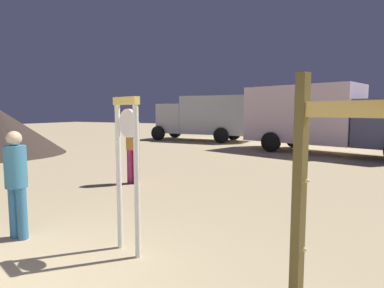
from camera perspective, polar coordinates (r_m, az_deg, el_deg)
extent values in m
cylinder|color=white|center=(4.44, -12.85, -5.87)|extent=(0.07, 0.07, 1.94)
cylinder|color=white|center=(4.11, -9.77, -6.77)|extent=(0.07, 0.07, 1.94)
cube|color=#FFDE62|center=(4.18, -11.65, 7.52)|extent=(0.49, 0.23, 0.10)
cylinder|color=white|center=(4.20, -11.23, 3.64)|extent=(0.36, 0.16, 0.37)
cube|color=black|center=(4.21, -10.95, 3.66)|extent=(0.04, 0.02, 0.09)
cube|color=black|center=(4.21, -10.95, 3.66)|extent=(0.14, 0.06, 0.06)
cube|color=brown|center=(3.25, 18.50, -7.90)|extent=(0.13, 0.13, 2.22)
cube|color=#FFD669|center=(2.96, 25.54, 5.60)|extent=(0.66, 0.35, 0.14)
sphere|color=#F7E995|center=(3.38, 19.37, -17.28)|extent=(0.04, 0.04, 0.04)
sphere|color=#F0E88B|center=(3.18, 19.78, -6.18)|extent=(0.04, 0.04, 0.04)
sphere|color=#F2E58F|center=(3.12, 20.20, 5.88)|extent=(0.04, 0.04, 0.04)
cylinder|color=teal|center=(5.48, -29.00, -10.56)|extent=(0.14, 0.14, 0.77)
cylinder|color=teal|center=(5.37, -27.94, -10.84)|extent=(0.14, 0.14, 0.77)
cylinder|color=teal|center=(5.28, -28.84, -3.53)|extent=(0.30, 0.30, 0.61)
sphere|color=#D9BA8D|center=(5.24, -29.06, 0.89)|extent=(0.21, 0.21, 0.21)
cylinder|color=#B72F6D|center=(8.47, -10.91, -3.90)|extent=(0.17, 0.17, 0.89)
cylinder|color=#B72F6D|center=(8.40, -9.84, -3.97)|extent=(0.17, 0.17, 0.89)
cylinder|color=gold|center=(8.34, -10.48, 1.44)|extent=(0.35, 0.35, 0.70)
sphere|color=tan|center=(8.32, -10.54, 4.69)|extent=(0.24, 0.24, 0.24)
cube|color=silver|center=(15.73, 18.91, 5.04)|extent=(5.35, 3.70, 2.55)
cylinder|color=black|center=(15.16, 13.82, 0.34)|extent=(0.93, 0.51, 0.90)
cylinder|color=black|center=(17.23, 17.79, 0.87)|extent=(0.93, 0.51, 0.90)
cube|color=silver|center=(20.09, 4.60, 5.14)|extent=(4.26, 2.24, 2.34)
cube|color=silver|center=(21.39, -3.01, 4.58)|extent=(1.73, 2.11, 1.88)
cube|color=black|center=(21.82, -5.02, 5.58)|extent=(0.04, 1.77, 0.83)
cylinder|color=black|center=(22.72, -3.03, 2.29)|extent=(0.90, 0.26, 0.90)
cylinder|color=black|center=(20.78, -6.04, 1.93)|extent=(0.90, 0.26, 0.90)
cylinder|color=black|center=(20.97, 7.40, 1.95)|extent=(0.90, 0.26, 0.90)
cylinder|color=black|center=(18.85, 5.21, 1.54)|extent=(0.90, 0.26, 0.90)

